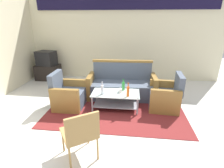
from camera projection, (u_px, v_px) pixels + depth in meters
name	position (u px, v px, depth m)	size (l,w,h in m)	color
ground_plane	(114.00, 124.00, 3.54)	(14.00, 14.00, 0.00)	silver
wall_back	(124.00, 36.00, 5.85)	(6.52, 0.19, 2.80)	beige
rug	(116.00, 108.00, 4.20)	(3.14, 2.13, 0.01)	maroon
couch	(122.00, 86.00, 4.70)	(1.83, 0.82, 0.96)	#4C5666
armchair_left	(68.00, 95.00, 4.18)	(0.71, 0.77, 0.85)	#4C5666
armchair_right	(165.00, 97.00, 4.11)	(0.75, 0.80, 0.85)	#4C5666
coffee_table	(116.00, 98.00, 4.09)	(1.10, 0.60, 0.40)	silver
bottle_clear	(102.00, 90.00, 3.91)	(0.07, 0.07, 0.30)	silver
bottle_green	(123.00, 86.00, 4.15)	(0.08, 0.08, 0.28)	#2D8C38
bottle_orange	(128.00, 91.00, 3.80)	(0.06, 0.06, 0.32)	#D85919
cup	(120.00, 91.00, 4.03)	(0.08, 0.08, 0.10)	silver
tv_stand	(48.00, 72.00, 6.10)	(0.80, 0.50, 0.52)	black
television	(46.00, 58.00, 5.92)	(0.67, 0.55, 0.48)	black
wicker_chair	(80.00, 132.00, 2.50)	(0.67, 0.67, 0.84)	#AD844C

